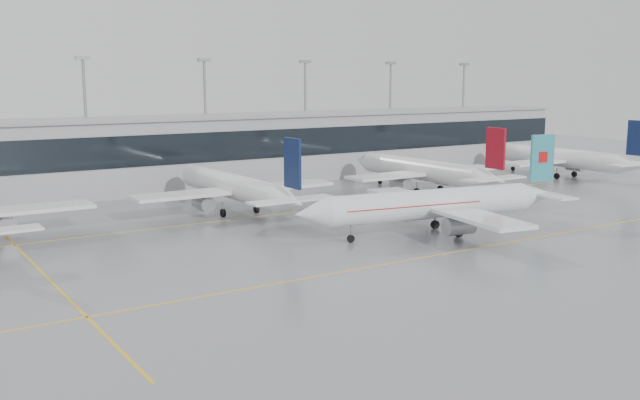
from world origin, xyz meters
TOP-DOWN VIEW (x-y plane):
  - ground at (0.00, 0.00)m, footprint 320.00×320.00m
  - taxi_line_main at (0.00, 0.00)m, footprint 120.00×0.25m
  - taxi_line_north at (0.00, 30.00)m, footprint 120.00×0.25m
  - taxi_line_cross at (-30.00, 15.00)m, footprint 0.25×60.00m
  - terminal at (0.00, 62.00)m, footprint 180.00×15.00m
  - terminal_glass at (0.00, 54.45)m, footprint 180.00×0.20m
  - terminal_roof at (0.00, 62.00)m, footprint 182.00×16.00m
  - light_masts at (0.00, 68.00)m, footprint 156.40×1.00m
  - air_canada_jet at (14.76, 8.07)m, footprint 36.99×30.00m
  - parked_jet_c at (-0.00, 33.69)m, footprint 29.64×36.96m
  - parked_jet_d at (35.00, 33.69)m, footprint 29.64×36.96m
  - parked_jet_e at (70.00, 33.69)m, footprint 29.64×36.96m

SIDE VIEW (x-z plane):
  - ground at x=0.00m, z-range 0.00..0.00m
  - taxi_line_main at x=0.00m, z-range 0.00..0.01m
  - taxi_line_north at x=0.00m, z-range 0.00..0.01m
  - taxi_line_cross at x=-30.00m, z-range 0.00..0.01m
  - parked_jet_c at x=0.00m, z-range -2.15..9.57m
  - parked_jet_d at x=35.00m, z-range -2.15..9.57m
  - parked_jet_e at x=70.00m, z-range -2.15..9.57m
  - air_canada_jet at x=14.76m, z-range -2.13..9.56m
  - terminal at x=0.00m, z-range 0.00..12.00m
  - terminal_glass at x=0.00m, z-range 5.00..10.00m
  - terminal_roof at x=0.00m, z-range 12.00..12.40m
  - light_masts at x=0.00m, z-range 2.04..24.64m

